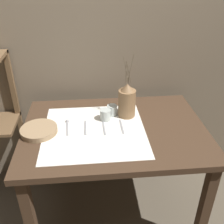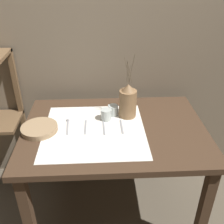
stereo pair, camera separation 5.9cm
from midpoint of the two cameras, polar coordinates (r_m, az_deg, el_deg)
name	(u,v)px [view 2 (the right image)]	position (r m, az deg, el deg)	size (l,w,h in m)	color
ground_plane	(114,207)	(2.22, 1.24, -20.07)	(12.00, 12.00, 0.00)	brown
stone_wall_back	(110,39)	(2.01, 0.52, 15.55)	(7.00, 0.06, 2.40)	#7A6B56
wooden_table	(114,140)	(1.76, 1.47, -6.15)	(1.19, 0.84, 0.76)	#422D1E
linen_cloth	(94,130)	(1.68, -2.88, -4.02)	(0.64, 0.62, 0.00)	white
pitcher_with_flowers	(128,102)	(1.78, 4.40, 2.25)	(0.12, 0.12, 0.45)	olive
wooden_bowl	(39,129)	(1.72, -14.58, -3.55)	(0.23, 0.23, 0.04)	#9E7F5B
glass_tumbler_near	(106,114)	(1.77, -0.35, -0.55)	(0.07, 0.07, 0.08)	#B7C1BC
glass_tumbler_far	(113,110)	(1.82, 1.14, 0.40)	(0.07, 0.07, 0.07)	#B7C1BC
spoon_outer	(68,123)	(1.76, -8.65, -2.35)	(0.03, 0.18, 0.02)	#939399
knife_center	(86,127)	(1.71, -4.80, -3.28)	(0.01, 0.16, 0.00)	#939399
fork_outer	(104,128)	(1.70, -0.77, -3.43)	(0.02, 0.16, 0.00)	#939399
fork_inner	(122,127)	(1.71, 3.10, -3.19)	(0.01, 0.16, 0.00)	#939399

